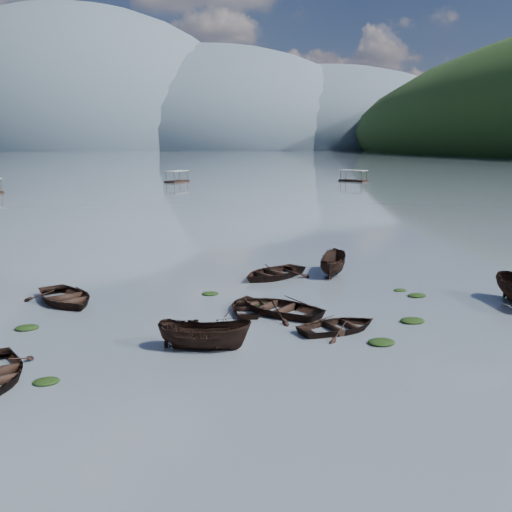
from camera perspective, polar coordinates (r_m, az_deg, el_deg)
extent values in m
plane|color=slate|center=(24.35, 6.68, -10.00)|extent=(2400.00, 2400.00, 0.00)
ellipsoid|color=#475666|center=(922.79, -16.94, 10.17)|extent=(520.00, 520.00, 340.00)
ellipsoid|color=#475666|center=(933.12, -4.38, 10.62)|extent=(520.00, 520.00, 260.00)
ellipsoid|color=#475666|center=(977.95, 6.27, 10.61)|extent=(520.00, 520.00, 220.00)
imported|color=black|center=(30.72, -0.77, -5.40)|extent=(3.39, 4.25, 0.79)
imported|color=black|center=(25.14, -5.16, -9.27)|extent=(4.40, 2.88, 1.59)
imported|color=black|center=(30.21, 2.33, -5.69)|extent=(5.85, 6.03, 1.02)
imported|color=black|center=(27.68, 8.29, -7.40)|extent=(4.63, 3.74, 0.85)
imported|color=black|center=(33.77, -18.49, -4.45)|extent=(5.44, 6.17, 1.06)
imported|color=black|center=(37.99, 1.69, -2.16)|extent=(6.20, 5.73, 1.05)
imported|color=black|center=(39.26, 7.63, -1.82)|extent=(3.44, 4.58, 1.67)
ellipsoid|color=black|center=(23.14, -20.22, -11.80)|extent=(0.98, 0.80, 0.21)
ellipsoid|color=black|center=(31.46, 0.73, -4.99)|extent=(1.05, 0.84, 0.23)
ellipsoid|color=black|center=(26.29, 12.43, -8.57)|extent=(1.24, 0.99, 0.27)
ellipsoid|color=black|center=(35.67, 14.20, -3.39)|extent=(0.79, 0.67, 0.18)
ellipsoid|color=black|center=(29.73, 15.36, -6.38)|extent=(1.24, 0.99, 0.26)
ellipsoid|color=black|center=(29.76, -21.92, -6.78)|extent=(1.13, 0.91, 0.24)
ellipsoid|color=black|center=(33.88, -4.60, -3.85)|extent=(0.98, 0.82, 0.20)
ellipsoid|color=black|center=(34.63, 15.79, -3.91)|extent=(1.08, 0.87, 0.24)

